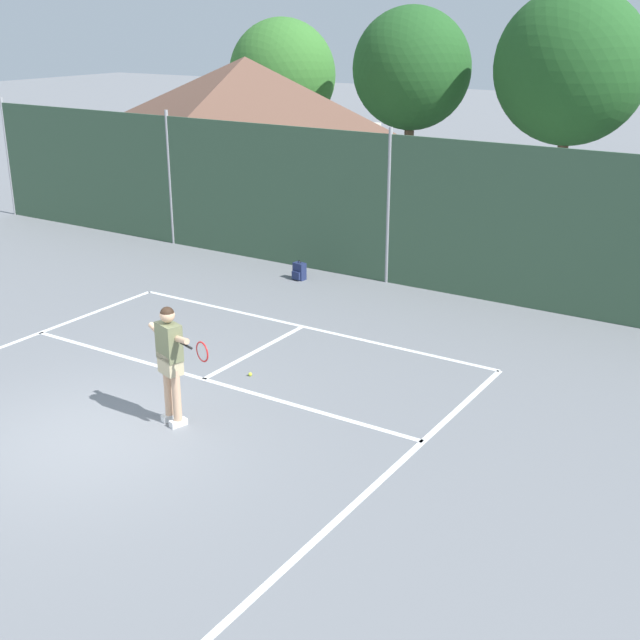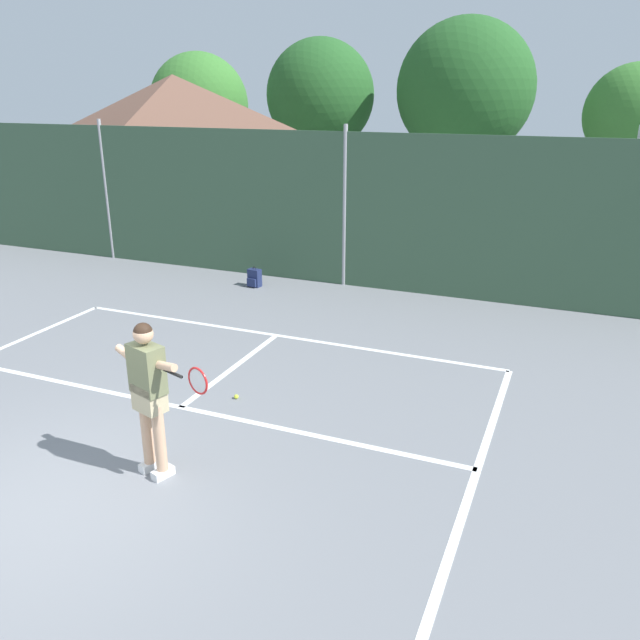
% 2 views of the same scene
% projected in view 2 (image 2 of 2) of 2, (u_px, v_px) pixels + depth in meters
% --- Properties ---
extents(ground_plane, '(120.00, 120.00, 0.00)m').
position_uv_depth(ground_plane, '(48.00, 508.00, 6.82)').
color(ground_plane, slate).
extents(court_markings, '(8.30, 11.10, 0.01)m').
position_uv_depth(court_markings, '(90.00, 476.00, 7.38)').
color(court_markings, white).
rests_on(court_markings, ground).
extents(chainlink_fence, '(26.09, 0.09, 3.51)m').
position_uv_depth(chainlink_fence, '(345.00, 211.00, 14.08)').
color(chainlink_fence, '#38563D').
rests_on(chainlink_fence, ground).
extents(clubhouse_building, '(7.43, 4.92, 4.63)m').
position_uv_depth(clubhouse_building, '(178.00, 149.00, 20.32)').
color(clubhouse_building, beige).
rests_on(clubhouse_building, ground).
extents(treeline_backdrop, '(26.43, 4.59, 7.01)m').
position_uv_depth(treeline_backdrop, '(473.00, 94.00, 23.49)').
color(treeline_backdrop, brown).
rests_on(treeline_backdrop, ground).
extents(tennis_player, '(1.41, 0.40, 1.85)m').
position_uv_depth(tennis_player, '(149.00, 387.00, 7.06)').
color(tennis_player, silver).
rests_on(tennis_player, ground).
extents(tennis_ball, '(0.07, 0.07, 0.07)m').
position_uv_depth(tennis_ball, '(236.00, 397.00, 9.21)').
color(tennis_ball, '#CCE033').
rests_on(tennis_ball, ground).
extents(backpack_navy, '(0.30, 0.27, 0.46)m').
position_uv_depth(backpack_navy, '(254.00, 278.00, 14.42)').
color(backpack_navy, navy).
rests_on(backpack_navy, ground).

